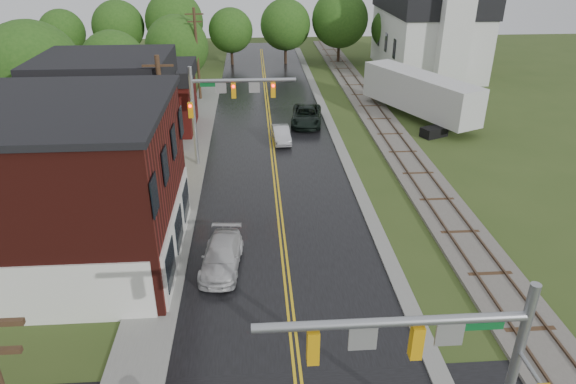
{
  "coord_description": "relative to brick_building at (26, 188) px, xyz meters",
  "views": [
    {
      "loc": [
        -1.36,
        -8.04,
        15.03
      ],
      "look_at": [
        0.23,
        15.04,
        3.5
      ],
      "focal_mm": 32.0,
      "sensor_mm": 36.0,
      "label": 1
    }
  ],
  "objects": [
    {
      "name": "tree_left_b",
      "position": [
        -5.36,
        16.9,
        1.57
      ],
      "size": [
        7.6,
        7.6,
        9.69
      ],
      "color": "black",
      "rests_on": "ground"
    },
    {
      "name": "curb_right",
      "position": [
        17.88,
        20.0,
        -4.15
      ],
      "size": [
        0.8,
        70.0,
        0.12
      ],
      "primitive_type": "cube",
      "color": "gray",
      "rests_on": "ground"
    },
    {
      "name": "church",
      "position": [
        32.48,
        38.74,
        1.68
      ],
      "size": [
        10.4,
        18.4,
        20.0
      ],
      "color": "silver",
      "rests_on": "ground"
    },
    {
      "name": "traffic_signal_near",
      "position": [
        15.96,
        -13.0,
        0.82
      ],
      "size": [
        7.34,
        0.3,
        7.2
      ],
      "color": "gray",
      "rests_on": "ground"
    },
    {
      "name": "sedan_silver",
      "position": [
        13.28,
        16.33,
        -3.54
      ],
      "size": [
        1.52,
        3.8,
        1.23
      ],
      "primitive_type": "imported",
      "rotation": [
        0.0,
        0.0,
        0.06
      ],
      "color": "#AFAFB4",
      "rests_on": "ground"
    },
    {
      "name": "yellow_house",
      "position": [
        1.48,
        11.0,
        -0.95
      ],
      "size": [
        8.0,
        7.0,
        6.4
      ],
      "primitive_type": "cube",
      "color": "tan",
      "rests_on": "ground"
    },
    {
      "name": "sidewalk_left",
      "position": [
        6.28,
        10.0,
        -4.15
      ],
      "size": [
        2.4,
        50.0,
        0.12
      ],
      "primitive_type": "cube",
      "color": "gray",
      "rests_on": "ground"
    },
    {
      "name": "utility_pole_b",
      "position": [
        5.68,
        7.0,
        0.57
      ],
      "size": [
        1.8,
        0.28,
        9.0
      ],
      "color": "#382616",
      "rests_on": "ground"
    },
    {
      "name": "main_road",
      "position": [
        12.48,
        15.0,
        -4.15
      ],
      "size": [
        10.0,
        90.0,
        0.02
      ],
      "primitive_type": "cube",
      "color": "black",
      "rests_on": "ground"
    },
    {
      "name": "brick_building",
      "position": [
        0.0,
        0.0,
        0.0
      ],
      "size": [
        14.3,
        10.3,
        8.3
      ],
      "color": "#46140F",
      "rests_on": "ground"
    },
    {
      "name": "semi_trailer",
      "position": [
        26.11,
        21.48,
        -1.76
      ],
      "size": [
        7.94,
        13.04,
        4.06
      ],
      "color": "black",
      "rests_on": "ground"
    },
    {
      "name": "tree_left_c",
      "position": [
        -1.36,
        24.9,
        0.36
      ],
      "size": [
        6.0,
        6.0,
        7.65
      ],
      "color": "black",
      "rests_on": "ground"
    },
    {
      "name": "suv_dark",
      "position": [
        15.77,
        20.54,
        -3.38
      ],
      "size": [
        3.28,
        5.86,
        1.55
      ],
      "primitive_type": "imported",
      "rotation": [
        0.0,
        0.0,
        -0.13
      ],
      "color": "black",
      "rests_on": "ground"
    },
    {
      "name": "railroad",
      "position": [
        22.48,
        20.0,
        -4.05
      ],
      "size": [
        3.2,
        80.0,
        0.3
      ],
      "color": "#59544C",
      "rests_on": "ground"
    },
    {
      "name": "darkred_building",
      "position": [
        2.48,
        20.0,
        -1.95
      ],
      "size": [
        7.0,
        6.0,
        4.4
      ],
      "primitive_type": "cube",
      "color": "#3F0F0C",
      "rests_on": "ground"
    },
    {
      "name": "tree_left_e",
      "position": [
        3.64,
        30.9,
        0.66
      ],
      "size": [
        6.4,
        6.4,
        8.16
      ],
      "color": "black",
      "rests_on": "ground"
    },
    {
      "name": "utility_pole_c",
      "position": [
        5.68,
        29.0,
        0.57
      ],
      "size": [
        1.8,
        0.28,
        9.0
      ],
      "color": "#382616",
      "rests_on": "ground"
    },
    {
      "name": "pickup_white",
      "position": [
        9.28,
        -1.27,
        -3.49
      ],
      "size": [
        2.28,
        4.73,
        1.33
      ],
      "primitive_type": "imported",
      "rotation": [
        0.0,
        0.0,
        -0.09
      ],
      "color": "silver",
      "rests_on": "ground"
    },
    {
      "name": "traffic_signal_far",
      "position": [
        9.01,
        12.0,
        0.82
      ],
      "size": [
        7.34,
        0.43,
        7.2
      ],
      "color": "gray",
      "rests_on": "ground"
    }
  ]
}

